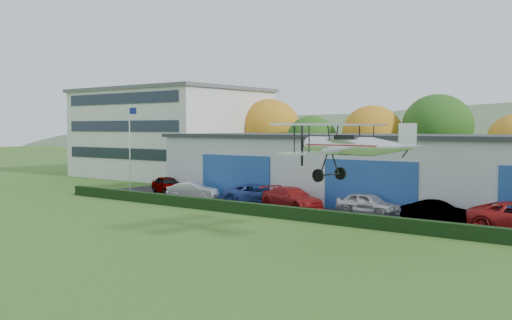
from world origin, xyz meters
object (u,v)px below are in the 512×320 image
Objects in this scene: car_5 at (437,212)px; car_0 at (168,185)px; car_3 at (292,198)px; biplane at (349,144)px; office_block at (171,133)px; car_4 at (368,204)px; hangar at (406,169)px; car_2 at (258,194)px; car_1 at (193,191)px; flagpole at (130,139)px.

car_0 is at bearing 84.47° from car_5.
biplane reaches higher than car_3.
car_3 is 1.28× the size of car_5.
car_5 is (38.46, -14.80, -4.49)m from office_block.
hangar is at bearing 8.10° from car_4.
car_2 is 0.67× the size of biplane.
car_1 is at bearing -84.97° from car_0.
biplane is (4.71, -17.30, 2.37)m from hangar.
car_5 is 10.48m from biplane.
car_1 is 1.00× the size of car_5.
car_2 is at bearing 90.47° from car_3.
office_block is 3.90× the size of car_3.
car_1 is 15.33m from car_4.
car_0 is at bearing 92.19° from car_4.
flagpole is at bearing 107.85° from car_0.
car_2 reaches higher than car_5.
car_0 is (5.56, -0.55, -3.98)m from flagpole.
office_block reaches higher than car_5.
car_0 is 4.77m from car_1.
car_5 is (14.41, -0.81, -0.04)m from car_2.
car_4 is at bearing -66.42° from car_3.
flagpole is 11.07m from car_1.
car_2 reaches higher than car_1.
car_3 is 14.13m from biplane.
office_block is 41.45m from car_5.
biplane is at bearing -90.65° from car_0.
flagpole reaches higher than car_0.
car_5 is at bearing 92.64° from biplane.
car_3 reaches higher than car_5.
biplane reaches higher than hangar.
biplane is at bearing -153.56° from car_4.
hangar is 7.41m from car_4.
flagpole is 1.85× the size of car_4.
car_4 is at bearing -2.64° from flagpole.
car_2 is at bearing 150.03° from biplane.
flagpole is at bearing 57.52° from car_1.
car_1 is at bearing 161.74° from biplane.
car_0 is at bearing 50.60° from car_1.
car_5 is (30.34, -1.80, -4.06)m from flagpole.
car_1 is 20.25m from car_5.
car_4 is 1.05× the size of car_5.
office_block reaches higher than car_3.
car_4 is at bearing -68.31° from car_0.
flagpole is at bearing 166.20° from biplane.
flagpole is (8.12, -13.00, -0.43)m from office_block.
flagpole is 6.86m from car_0.
car_5 is (20.25, 0.26, -0.00)m from car_1.
car_3 is at bearing -72.33° from car_0.
car_2 is 0.98× the size of car_3.
car_4 is at bearing -22.92° from office_block.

